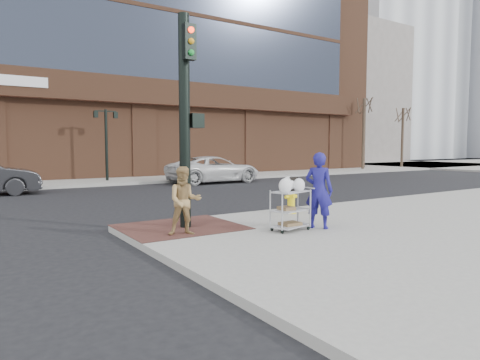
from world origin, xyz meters
TOP-DOWN VIEW (x-y plane):
  - ground at (0.00, 0.00)m, footprint 220.00×220.00m
  - sidewalk_far at (12.50, 32.00)m, footprint 65.00×36.00m
  - brick_curb_ramp at (-0.60, 0.90)m, footprint 2.80×2.40m
  - bank_building at (5.00, 31.00)m, footprint 42.00×26.00m
  - filler_block at (40.00, 38.00)m, footprint 14.00×20.00m
  - bare_tree_a at (24.00, 16.50)m, footprint 1.80×1.80m
  - bare_tree_b at (30.00, 17.00)m, footprint 1.80×1.80m
  - lamp_post at (2.00, 16.00)m, footprint 1.32×0.22m
  - traffic_signal_pole at (-0.48, 0.77)m, footprint 0.61×0.51m
  - woman_blue at (2.10, -1.02)m, footprint 0.71×0.79m
  - pedestrian_tan at (-0.90, 0.01)m, footprint 0.88×0.78m
  - minivan_white at (7.19, 12.86)m, footprint 5.52×2.66m
  - utility_cart at (1.35, -0.87)m, footprint 1.00×0.73m
  - fire_hydrant at (3.02, 1.07)m, footprint 0.43×0.30m

SIDE VIEW (x-z plane):
  - ground at x=0.00m, z-range 0.00..0.00m
  - sidewalk_far at x=12.50m, z-range 0.00..0.15m
  - brick_curb_ramp at x=-0.60m, z-range 0.15..0.16m
  - fire_hydrant at x=3.02m, z-range 0.16..1.08m
  - utility_cart at x=1.35m, z-range 0.09..1.33m
  - minivan_white at x=7.19m, z-range 0.00..1.52m
  - pedestrian_tan at x=-0.90m, z-range 0.15..1.65m
  - woman_blue at x=2.10m, z-range 0.15..1.95m
  - lamp_post at x=2.00m, z-range 0.62..4.62m
  - traffic_signal_pole at x=-0.48m, z-range 0.33..5.33m
  - bare_tree_b at x=30.00m, z-range 2.44..9.14m
  - bare_tree_a at x=24.00m, z-range 2.67..9.87m
  - filler_block at x=40.00m, z-range 0.00..18.00m
  - bank_building at x=5.00m, z-range 0.15..28.15m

